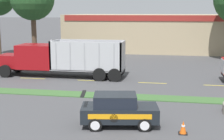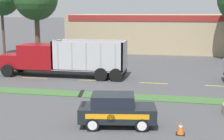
# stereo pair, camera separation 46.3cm
# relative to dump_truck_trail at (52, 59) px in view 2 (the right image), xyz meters

# --- Properties ---
(grass_verge) EXTENTS (120.00, 1.51, 0.06)m
(grass_verge) POSITION_rel_dump_truck_trail_xyz_m (8.07, -6.00, -1.59)
(grass_verge) COLOR #3D6633
(grass_verge) RESTS_ON ground_plane
(centre_line_3) EXTENTS (2.40, 0.14, 0.01)m
(centre_line_3) POSITION_rel_dump_truck_trail_xyz_m (-1.21, -1.24, -1.61)
(centre_line_3) COLOR yellow
(centre_line_3) RESTS_ON ground_plane
(centre_line_4) EXTENTS (2.40, 0.14, 0.01)m
(centre_line_4) POSITION_rel_dump_truck_trail_xyz_m (4.19, -1.24, -1.61)
(centre_line_4) COLOR yellow
(centre_line_4) RESTS_ON ground_plane
(centre_line_5) EXTENTS (2.40, 0.14, 0.01)m
(centre_line_5) POSITION_rel_dump_truck_trail_xyz_m (9.59, -1.24, -1.61)
(centre_line_5) COLOR yellow
(centre_line_5) RESTS_ON ground_plane
(centre_line_6) EXTENTS (2.40, 0.14, 0.01)m
(centre_line_6) POSITION_rel_dump_truck_trail_xyz_m (14.99, -1.24, -1.61)
(centre_line_6) COLOR yellow
(centre_line_6) RESTS_ON ground_plane
(dump_truck_trail) EXTENTS (11.88, 2.84, 3.51)m
(dump_truck_trail) POSITION_rel_dump_truck_trail_xyz_m (0.00, 0.00, 0.00)
(dump_truck_trail) COLOR black
(dump_truck_trail) RESTS_ON ground_plane
(rally_car) EXTENTS (4.24, 2.34, 1.77)m
(rally_car) POSITION_rel_dump_truck_trail_xyz_m (8.28, -11.71, -0.72)
(rally_car) COLOR black
(rally_car) RESTS_ON ground_plane
(traffic_cone) EXTENTS (0.44, 0.44, 0.67)m
(traffic_cone) POSITION_rel_dump_truck_trail_xyz_m (11.62, -12.25, -1.29)
(traffic_cone) COLOR black
(traffic_cone) RESTS_ON ground_plane
(store_building_backdrop) EXTENTS (26.20, 12.10, 5.53)m
(store_building_backdrop) POSITION_rel_dump_truck_trail_xyz_m (8.51, 22.36, 1.15)
(store_building_backdrop) COLOR tan
(store_building_backdrop) RESTS_ON ground_plane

